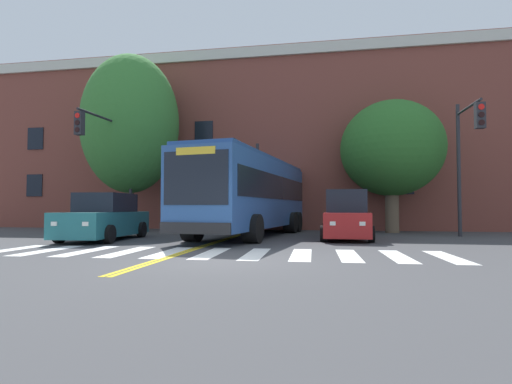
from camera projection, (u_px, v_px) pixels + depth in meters
name	position (u px, v px, depth m)	size (l,w,h in m)	color
ground_plane	(222.00, 260.00, 9.52)	(120.00, 120.00, 0.00)	#424244
crosswalk	(211.00, 253.00, 10.99)	(12.94, 3.26, 0.01)	white
lane_line_yellow_inner	(261.00, 228.00, 24.93)	(0.12, 36.00, 0.01)	gold
lane_line_yellow_outer	(263.00, 228.00, 24.90)	(0.12, 36.00, 0.01)	gold
city_bus	(252.00, 194.00, 17.83)	(3.99, 11.56, 3.43)	#2D5699
car_teal_near_lane	(105.00, 219.00, 15.55)	(2.35, 4.94, 1.82)	#236B70
car_red_far_lane	(346.00, 217.00, 15.88)	(2.02, 4.27, 1.95)	#AD1E1E
car_white_behind_bus	(265.00, 214.00, 27.18)	(2.28, 4.80, 1.83)	white
traffic_light_near_corner	(467.00, 145.00, 16.57)	(0.35, 2.62, 5.82)	#28282D
traffic_light_far_corner	(112.00, 151.00, 19.18)	(0.46, 4.40, 5.82)	#28282D
traffic_light_overhead	(248.00, 169.00, 18.72)	(0.49, 4.34, 4.58)	#28282D
street_tree_curbside_large	(391.00, 149.00, 20.20)	(7.15, 7.16, 6.69)	brown
street_tree_curbside_small	(130.00, 124.00, 21.61)	(5.78, 5.52, 9.57)	brown
building_facade	(303.00, 147.00, 26.75)	(41.97, 8.63, 10.70)	brown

